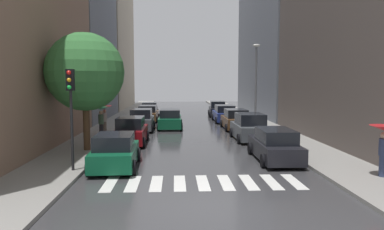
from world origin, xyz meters
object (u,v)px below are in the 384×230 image
(parked_car_left_fifth, at_px, (150,110))
(pedestrian_near_tree, at_px, (384,138))
(parked_car_left_fourth, at_px, (148,114))
(pedestrian_by_kerb, at_px, (101,115))
(parked_car_left_nearest, at_px, (115,152))
(parked_car_right_second, at_px, (249,128))
(parked_car_right_fourth, at_px, (224,114))
(traffic_light_left_corner, at_px, (71,97))
(parked_car_left_third, at_px, (142,120))
(parked_car_right_nearest, at_px, (275,146))
(car_midroad, at_px, (170,119))
(parked_car_right_third, at_px, (235,120))
(pedestrian_foreground, at_px, (104,113))
(parked_car_left_second, at_px, (131,132))
(lamp_post_right, at_px, (256,80))
(parked_car_right_fifth, at_px, (217,109))
(street_tree_left, at_px, (85,72))

(parked_car_left_fifth, relative_size, pedestrian_near_tree, 2.18)
(parked_car_left_fourth, xyz_separation_m, pedestrian_by_kerb, (-2.47, -10.53, 0.85))
(parked_car_left_nearest, relative_size, pedestrian_by_kerb, 2.02)
(parked_car_right_second, relative_size, parked_car_right_fourth, 0.91)
(parked_car_left_nearest, distance_m, parked_car_right_second, 10.74)
(pedestrian_by_kerb, xyz_separation_m, traffic_light_left_corner, (0.75, -9.71, 1.68))
(parked_car_left_third, relative_size, parked_car_right_fourth, 0.86)
(parked_car_right_nearest, height_order, car_midroad, car_midroad)
(parked_car_right_third, distance_m, pedestrian_foreground, 10.52)
(parked_car_right_nearest, relative_size, parked_car_right_second, 1.08)
(parked_car_right_fourth, bearing_deg, parked_car_right_third, -178.32)
(parked_car_left_second, relative_size, parked_car_right_nearest, 0.88)
(parked_car_left_nearest, relative_size, parked_car_left_third, 1.01)
(parked_car_left_second, relative_size, parked_car_right_fourth, 0.87)
(parked_car_left_fifth, height_order, traffic_light_left_corner, traffic_light_left_corner)
(parked_car_left_nearest, distance_m, parked_car_left_second, 6.31)
(lamp_post_right, bearing_deg, parked_car_right_fifth, 99.25)
(parked_car_right_second, distance_m, parked_car_right_third, 5.51)
(parked_car_right_fifth, relative_size, car_midroad, 0.93)
(parked_car_left_fourth, height_order, pedestrian_by_kerb, pedestrian_by_kerb)
(parked_car_left_fourth, height_order, parked_car_right_second, parked_car_right_second)
(car_midroad, height_order, traffic_light_left_corner, traffic_light_left_corner)
(parked_car_left_nearest, bearing_deg, parked_car_right_fifth, -18.82)
(parked_car_right_third, bearing_deg, lamp_post_right, -88.48)
(parked_car_left_second, distance_m, pedestrian_near_tree, 14.17)
(parked_car_left_fourth, bearing_deg, pedestrian_near_tree, -152.67)
(pedestrian_by_kerb, bearing_deg, pedestrian_foreground, -56.54)
(parked_car_left_nearest, bearing_deg, pedestrian_near_tree, -104.50)
(parked_car_left_second, distance_m, parked_car_right_second, 7.84)
(parked_car_left_third, height_order, pedestrian_foreground, pedestrian_foreground)
(parked_car_left_third, xyz_separation_m, parked_car_right_nearest, (7.64, -11.40, -0.06))
(street_tree_left, bearing_deg, pedestrian_foreground, 92.60)
(parked_car_left_nearest, xyz_separation_m, pedestrian_foreground, (-2.47, 10.40, 0.91))
(parked_car_left_third, xyz_separation_m, parked_car_left_fourth, (0.03, 6.71, -0.07))
(parked_car_left_third, distance_m, parked_car_right_fifth, 13.82)
(pedestrian_near_tree, xyz_separation_m, lamp_post_right, (-1.65, 15.56, 2.39))
(car_midroad, height_order, pedestrian_near_tree, pedestrian_near_tree)
(parked_car_right_third, relative_size, parked_car_right_fifth, 1.07)
(pedestrian_foreground, bearing_deg, parked_car_right_second, 125.10)
(parked_car_right_third, height_order, parked_car_right_fifth, parked_car_right_fifth)
(parked_car_left_third, height_order, lamp_post_right, lamp_post_right)
(parked_car_left_third, relative_size, pedestrian_near_tree, 1.98)
(parked_car_left_second, height_order, pedestrian_foreground, pedestrian_foreground)
(car_midroad, bearing_deg, lamp_post_right, -95.99)
(parked_car_left_nearest, bearing_deg, parked_car_left_fourth, -1.78)
(pedestrian_by_kerb, bearing_deg, parked_car_right_fifth, -91.88)
(parked_car_left_third, distance_m, parked_car_right_third, 7.66)
(parked_car_left_second, bearing_deg, parked_car_left_third, -0.52)
(parked_car_left_second, relative_size, parked_car_right_third, 0.93)
(parked_car_left_fourth, distance_m, lamp_post_right, 11.70)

